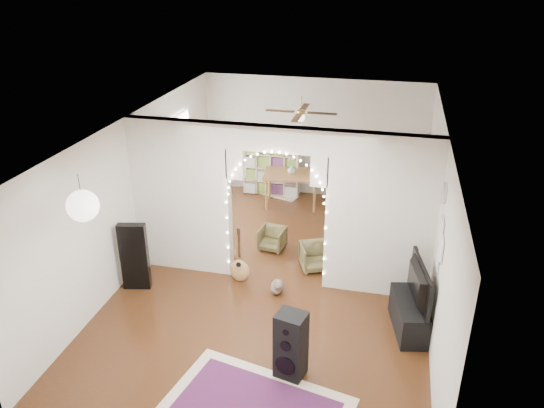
% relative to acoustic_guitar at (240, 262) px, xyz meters
% --- Properties ---
extents(floor, '(7.50, 7.50, 0.00)m').
position_rel_acoustic_guitar_xyz_m(floor, '(0.59, 0.25, -0.38)').
color(floor, black).
rests_on(floor, ground).
extents(ceiling, '(5.00, 7.50, 0.02)m').
position_rel_acoustic_guitar_xyz_m(ceiling, '(0.59, 0.25, 2.32)').
color(ceiling, white).
rests_on(ceiling, wall_back).
extents(wall_back, '(5.00, 0.02, 2.70)m').
position_rel_acoustic_guitar_xyz_m(wall_back, '(0.59, 4.00, 0.97)').
color(wall_back, silver).
rests_on(wall_back, floor).
extents(wall_front, '(5.00, 0.02, 2.70)m').
position_rel_acoustic_guitar_xyz_m(wall_front, '(0.59, -3.50, 0.97)').
color(wall_front, silver).
rests_on(wall_front, floor).
extents(wall_left, '(0.02, 7.50, 2.70)m').
position_rel_acoustic_guitar_xyz_m(wall_left, '(-1.91, 0.25, 0.97)').
color(wall_left, silver).
rests_on(wall_left, floor).
extents(wall_right, '(0.02, 7.50, 2.70)m').
position_rel_acoustic_guitar_xyz_m(wall_right, '(3.09, 0.25, 0.97)').
color(wall_right, silver).
rests_on(wall_right, floor).
extents(divider_wall, '(5.00, 0.20, 2.70)m').
position_rel_acoustic_guitar_xyz_m(divider_wall, '(0.59, 0.25, 1.05)').
color(divider_wall, silver).
rests_on(divider_wall, floor).
extents(fairy_lights, '(1.64, 0.04, 1.60)m').
position_rel_acoustic_guitar_xyz_m(fairy_lights, '(0.59, 0.12, 1.17)').
color(fairy_lights, '#FFEABF').
rests_on(fairy_lights, divider_wall).
extents(window, '(0.04, 1.20, 1.40)m').
position_rel_acoustic_guitar_xyz_m(window, '(-1.88, 2.05, 1.12)').
color(window, white).
rests_on(window, wall_left).
extents(wall_clock, '(0.03, 0.31, 0.31)m').
position_rel_acoustic_guitar_xyz_m(wall_clock, '(3.07, -0.35, 1.72)').
color(wall_clock, white).
rests_on(wall_clock, wall_right).
extents(picture_frames, '(0.02, 0.50, 0.70)m').
position_rel_acoustic_guitar_xyz_m(picture_frames, '(3.07, -0.75, 1.12)').
color(picture_frames, white).
rests_on(picture_frames, wall_right).
extents(paper_lantern, '(0.40, 0.40, 0.40)m').
position_rel_acoustic_guitar_xyz_m(paper_lantern, '(-1.31, -2.15, 1.87)').
color(paper_lantern, white).
rests_on(paper_lantern, ceiling).
extents(ceiling_fan, '(1.10, 1.10, 0.30)m').
position_rel_acoustic_guitar_xyz_m(ceiling_fan, '(0.59, 2.25, 2.02)').
color(ceiling_fan, '#AB8B39').
rests_on(ceiling_fan, ceiling).
extents(guitar_case, '(0.47, 0.24, 1.17)m').
position_rel_acoustic_guitar_xyz_m(guitar_case, '(-1.61, -0.57, 0.21)').
color(guitar_case, black).
rests_on(guitar_case, floor).
extents(acoustic_guitar, '(0.35, 0.13, 0.86)m').
position_rel_acoustic_guitar_xyz_m(acoustic_guitar, '(0.00, 0.00, 0.00)').
color(acoustic_guitar, '#B47A48').
rests_on(acoustic_guitar, floor).
extents(tabby_cat, '(0.31, 0.48, 0.32)m').
position_rel_acoustic_guitar_xyz_m(tabby_cat, '(0.70, -0.21, -0.24)').
color(tabby_cat, brown).
rests_on(tabby_cat, floor).
extents(floor_speaker, '(0.43, 0.40, 0.96)m').
position_rel_acoustic_guitar_xyz_m(floor_speaker, '(1.28, -2.00, 0.10)').
color(floor_speaker, black).
rests_on(floor_speaker, floor).
extents(media_console, '(0.59, 1.06, 0.50)m').
position_rel_acoustic_guitar_xyz_m(media_console, '(2.79, -0.68, -0.13)').
color(media_console, black).
rests_on(media_console, floor).
extents(tv, '(0.36, 1.08, 0.62)m').
position_rel_acoustic_guitar_xyz_m(tv, '(2.79, -0.68, 0.43)').
color(tv, black).
rests_on(tv, media_console).
extents(bookcase, '(1.33, 0.70, 1.33)m').
position_rel_acoustic_guitar_xyz_m(bookcase, '(-0.34, 3.75, 0.29)').
color(bookcase, beige).
rests_on(bookcase, floor).
extents(dining_table, '(1.30, 0.95, 0.76)m').
position_rel_acoustic_guitar_xyz_m(dining_table, '(0.23, 3.25, 0.31)').
color(dining_table, brown).
rests_on(dining_table, floor).
extents(flower_vase, '(0.21, 0.21, 0.19)m').
position_rel_acoustic_guitar_xyz_m(flower_vase, '(0.23, 3.25, 0.48)').
color(flower_vase, silver).
rests_on(flower_vase, dining_table).
extents(dining_chair_left, '(0.66, 0.67, 0.47)m').
position_rel_acoustic_guitar_xyz_m(dining_chair_left, '(1.18, 0.71, -0.14)').
color(dining_chair_left, brown).
rests_on(dining_chair_left, floor).
extents(dining_chair_right, '(0.52, 0.53, 0.43)m').
position_rel_acoustic_guitar_xyz_m(dining_chair_right, '(0.28, 1.22, -0.16)').
color(dining_chair_right, brown).
rests_on(dining_chair_right, floor).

